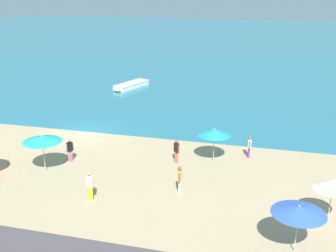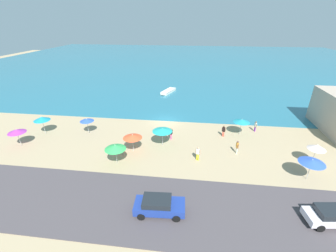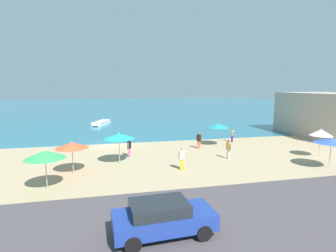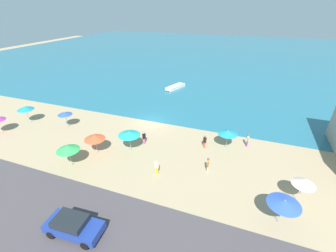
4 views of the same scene
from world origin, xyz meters
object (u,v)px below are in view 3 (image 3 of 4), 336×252
at_px(beach_umbrella_4, 45,155).
at_px(beach_umbrella_8, 321,132).
at_px(bather_1, 199,139).
at_px(bather_4, 232,134).
at_px(beach_umbrella_5, 119,136).
at_px(bather_0, 182,157).
at_px(bather_2, 129,147).
at_px(parked_car_1, 163,217).
at_px(bather_3, 228,148).
at_px(beach_umbrella_6, 332,141).
at_px(beach_umbrella_3, 72,145).
at_px(beach_umbrella_1, 218,126).
at_px(skiff_nearshore, 101,123).

bearing_deg(beach_umbrella_4, beach_umbrella_8, 6.99).
relative_size(bather_1, bather_4, 1.05).
distance_m(beach_umbrella_4, beach_umbrella_5, 6.43).
relative_size(bather_0, bather_2, 1.05).
distance_m(beach_umbrella_5, bather_2, 2.37).
xyz_separation_m(beach_umbrella_4, parked_car_1, (5.80, -6.38, -1.33)).
distance_m(bather_3, bather_4, 7.22).
xyz_separation_m(beach_umbrella_4, beach_umbrella_8, (21.66, 2.65, 0.03)).
relative_size(beach_umbrella_6, bather_4, 1.56).
bearing_deg(beach_umbrella_4, bather_3, 15.92).
bearing_deg(beach_umbrella_4, parked_car_1, -47.72).
height_order(beach_umbrella_4, bather_4, beach_umbrella_4).
distance_m(beach_umbrella_3, beach_umbrella_4, 3.07).
height_order(beach_umbrella_1, beach_umbrella_6, same).
distance_m(bather_2, skiff_nearshore, 21.09).
distance_m(beach_umbrella_6, skiff_nearshore, 32.62).
bearing_deg(bather_3, bather_4, 61.00).
distance_m(beach_umbrella_5, bather_3, 9.25).
height_order(beach_umbrella_4, parked_car_1, beach_umbrella_4).
xyz_separation_m(beach_umbrella_8, bather_4, (-4.55, 7.54, -1.32)).
height_order(beach_umbrella_5, skiff_nearshore, beach_umbrella_5).
bearing_deg(bather_2, beach_umbrella_6, -24.27).
xyz_separation_m(beach_umbrella_6, skiff_nearshore, (-17.54, 27.45, -1.82)).
height_order(bather_2, bather_3, bather_3).
height_order(beach_umbrella_6, bather_0, beach_umbrella_6).
distance_m(beach_umbrella_4, bather_2, 8.44).
relative_size(beach_umbrella_4, bather_0, 1.43).
distance_m(beach_umbrella_6, bather_2, 16.03).
bearing_deg(skiff_nearshore, bather_3, -64.42).
xyz_separation_m(beach_umbrella_4, skiff_nearshore, (2.43, 27.24, -1.85)).
distance_m(bather_1, bather_4, 5.15).
bearing_deg(beach_umbrella_1, beach_umbrella_4, -148.95).
relative_size(beach_umbrella_1, skiff_nearshore, 0.46).
distance_m(beach_umbrella_6, beach_umbrella_8, 3.32).
bearing_deg(bather_3, parked_car_1, -127.24).
xyz_separation_m(beach_umbrella_3, bather_2, (4.25, 3.53, -1.12)).
height_order(beach_umbrella_5, bather_4, beach_umbrella_5).
relative_size(beach_umbrella_4, skiff_nearshore, 0.48).
relative_size(beach_umbrella_3, beach_umbrella_8, 0.91).
distance_m(beach_umbrella_6, bather_1, 11.24).
xyz_separation_m(bather_2, bather_3, (8.22, -2.49, 0.02)).
height_order(bather_1, bather_4, bather_1).
xyz_separation_m(beach_umbrella_3, bather_3, (12.47, 1.04, -1.10)).
height_order(bather_4, skiff_nearshore, bather_4).
relative_size(beach_umbrella_8, bather_0, 1.47).
distance_m(beach_umbrella_4, bather_0, 9.21).
distance_m(bather_1, bather_2, 7.23).
xyz_separation_m(bather_2, skiff_nearshore, (-2.97, 20.88, -0.61)).
height_order(bather_0, bather_1, bather_0).
xyz_separation_m(beach_umbrella_6, parked_car_1, (-14.16, -6.18, -1.30)).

